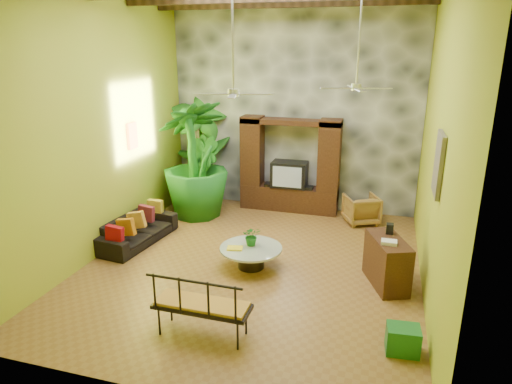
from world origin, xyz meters
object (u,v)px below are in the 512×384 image
(ceiling_fan_back, at_px, (357,76))
(iron_bench, at_px, (200,303))
(tall_plant_c, at_px, (195,160))
(coffee_table, at_px, (251,254))
(entertainment_center, at_px, (290,172))
(ceiling_fan_front, at_px, (233,80))
(sofa, at_px, (138,230))
(tall_plant_a, at_px, (203,148))
(tall_plant_b, at_px, (202,176))
(green_bin, at_px, (403,340))
(wicker_armchair, at_px, (361,209))
(side_console, at_px, (387,262))

(ceiling_fan_back, relative_size, iron_bench, 1.35)
(tall_plant_c, xyz_separation_m, coffee_table, (2.04, -2.24, -1.13))
(tall_plant_c, bearing_deg, entertainment_center, 26.33)
(ceiling_fan_front, height_order, sofa, ceiling_fan_front)
(entertainment_center, xyz_separation_m, coffee_table, (-0.00, -3.25, -0.71))
(tall_plant_a, height_order, tall_plant_b, tall_plant_a)
(tall_plant_c, bearing_deg, sofa, -106.48)
(sofa, bearing_deg, entertainment_center, -35.51)
(tall_plant_a, xyz_separation_m, green_bin, (4.93, -5.05, -1.23))
(ceiling_fan_front, relative_size, tall_plant_a, 0.66)
(ceiling_fan_back, bearing_deg, sofa, -167.77)
(tall_plant_b, xyz_separation_m, tall_plant_c, (-0.05, -0.23, 0.45))
(ceiling_fan_front, bearing_deg, sofa, 163.81)
(wicker_armchair, bearing_deg, tall_plant_c, -16.12)
(sofa, relative_size, tall_plant_c, 0.69)
(ceiling_fan_back, height_order, iron_bench, ceiling_fan_back)
(sofa, distance_m, wicker_armchair, 5.01)
(tall_plant_a, bearing_deg, side_console, -34.66)
(ceiling_fan_back, xyz_separation_m, sofa, (-4.19, -0.91, -3.12))
(wicker_armchair, xyz_separation_m, iron_bench, (-1.85, -5.09, 0.22))
(entertainment_center, bearing_deg, ceiling_fan_front, -93.24)
(entertainment_center, distance_m, sofa, 3.90)
(entertainment_center, distance_m, wicker_armchair, 1.94)
(sofa, xyz_separation_m, green_bin, (5.24, -2.20, -0.09))
(green_bin, bearing_deg, entertainment_center, 117.73)
(tall_plant_b, height_order, iron_bench, tall_plant_b)
(ceiling_fan_front, distance_m, tall_plant_a, 4.57)
(wicker_armchair, bearing_deg, ceiling_fan_back, 57.88)
(ceiling_fan_front, bearing_deg, iron_bench, -85.93)
(sofa, bearing_deg, tall_plant_c, -9.71)
(entertainment_center, height_order, ceiling_fan_back, ceiling_fan_back)
(wicker_armchair, bearing_deg, green_bin, 75.47)
(entertainment_center, distance_m, tall_plant_b, 2.14)
(ceiling_fan_front, distance_m, coffee_table, 3.16)
(wicker_armchair, xyz_separation_m, side_console, (0.61, -2.81, 0.09))
(tall_plant_b, distance_m, side_console, 5.04)
(ceiling_fan_back, xyz_separation_m, green_bin, (1.05, -3.10, -3.21))
(sofa, xyz_separation_m, side_console, (4.98, -0.37, 0.14))
(ceiling_fan_front, relative_size, green_bin, 4.31)
(entertainment_center, bearing_deg, green_bin, -62.27)
(entertainment_center, bearing_deg, tall_plant_a, 179.66)
(wicker_armchair, bearing_deg, iron_bench, 44.97)
(tall_plant_c, height_order, green_bin, tall_plant_c)
(entertainment_center, xyz_separation_m, green_bin, (2.65, -5.04, -0.78))
(tall_plant_b, height_order, green_bin, tall_plant_b)
(ceiling_fan_back, bearing_deg, coffee_table, -140.58)
(coffee_table, xyz_separation_m, green_bin, (2.65, -1.79, -0.07))
(tall_plant_c, bearing_deg, ceiling_fan_front, -53.86)
(entertainment_center, bearing_deg, sofa, -132.29)
(tall_plant_c, distance_m, coffee_table, 3.23)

